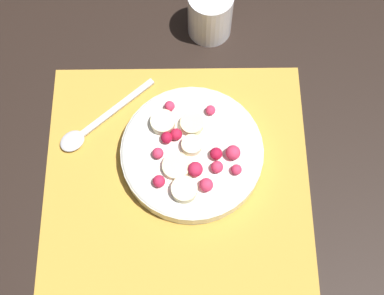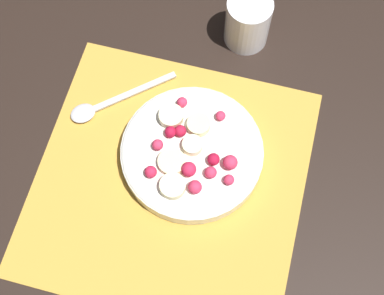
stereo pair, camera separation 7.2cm
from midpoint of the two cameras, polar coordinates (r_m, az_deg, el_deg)
name	(u,v)px [view 1 (the left image)]	position (r m, az deg, el deg)	size (l,w,h in m)	color
ground_plane	(177,185)	(0.75, -4.37, -4.40)	(3.00, 3.00, 0.00)	black
placemat	(177,185)	(0.75, -4.38, -4.33)	(0.37, 0.37, 0.01)	gold
fruit_bowl	(192,152)	(0.74, -2.82, -0.88)	(0.20, 0.20, 0.05)	silver
spoon	(89,129)	(0.79, -13.56, 1.63)	(0.14, 0.12, 0.01)	silver
drinking_glass	(210,13)	(0.83, -0.61, 13.85)	(0.07, 0.07, 0.08)	white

